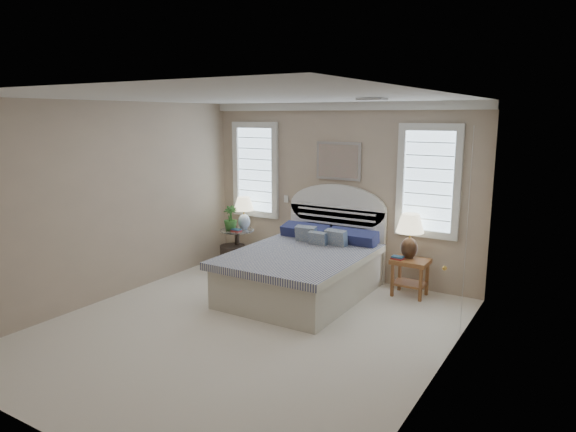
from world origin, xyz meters
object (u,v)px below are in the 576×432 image
Objects in this scene: side_table_left at (237,244)px; nightstand_right at (410,269)px; bed at (305,268)px; floor_pot at (233,256)px; lamp_left at (244,209)px; lamp_right at (410,231)px.

nightstand_right is at bearing 1.94° from side_table_left.
floor_pot is at bearing 163.82° from bed.
side_table_left is at bearing -114.52° from lamp_left.
lamp_right is (2.84, 0.05, -0.05)m from lamp_left.
lamp_left is (0.08, 0.23, 0.77)m from floor_pot.
bed reaches higher than lamp_left.
side_table_left is 0.99× the size of lamp_right.
floor_pot is at bearing -174.45° from lamp_right.
side_table_left is at bearing 160.26° from bed.
side_table_left is 2.95m from nightstand_right.
nightstand_right reaches higher than floor_pot.
lamp_left reaches higher than floor_pot.
side_table_left is at bearing 79.96° from floor_pot.
nightstand_right is 2.95m from lamp_left.
bed is 1.47m from nightstand_right.
side_table_left is 1.51× the size of floor_pot.
lamp_right is at bearing 3.46° from side_table_left.
floor_pot is 3.02m from lamp_right.
lamp_left reaches higher than lamp_right.
lamp_left is at bearing 71.86° from floor_pot.
lamp_right is at bearing 0.98° from lamp_left.
nightstand_right is 0.54m from lamp_right.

